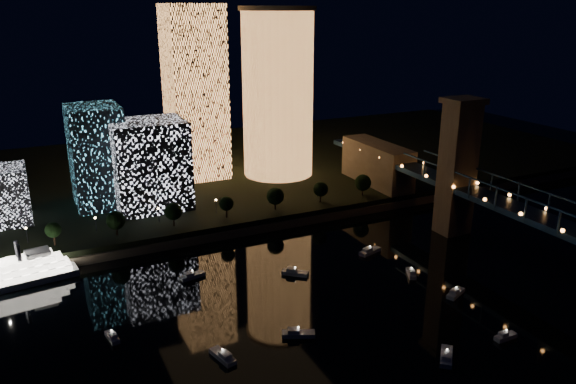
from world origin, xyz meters
name	(u,v)px	position (x,y,z in m)	size (l,w,h in m)	color
ground	(384,343)	(0.00, 0.00, 0.00)	(520.00, 520.00, 0.00)	black
far_bank	(197,172)	(0.00, 160.00, 2.50)	(420.00, 160.00, 5.00)	black
seawall	(258,227)	(0.00, 82.00, 1.50)	(420.00, 6.00, 3.00)	#6B5E4C
tower_cylindrical	(278,93)	(31.87, 132.91, 42.83)	(34.00, 34.00, 75.41)	#F1984D
tower_rectangular	(195,93)	(-2.84, 145.92, 43.19)	(24.00, 24.00, 76.37)	#F1984D
midrise_blocks	(78,171)	(-58.02, 117.48, 21.35)	(108.66, 37.06, 39.22)	white
truss_bridge	(563,234)	(65.00, 3.72, 16.25)	(13.00, 266.00, 50.00)	#162B47
motorboats	(323,315)	(-8.16, 16.97, 0.81)	(99.51, 73.21, 2.78)	silver
esplanade_trees	(193,209)	(-22.70, 88.00, 10.47)	(166.00, 6.87, 8.93)	black
street_lamps	(158,212)	(-34.00, 94.00, 9.02)	(132.70, 0.70, 5.65)	black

